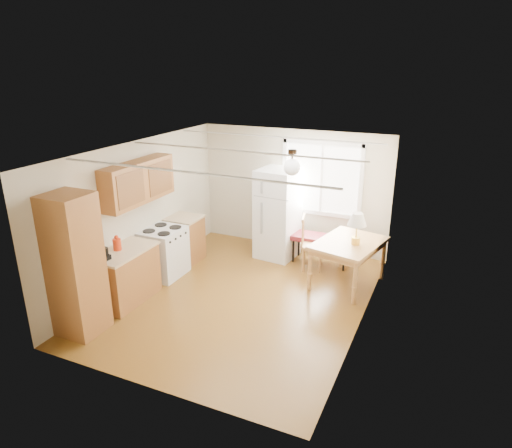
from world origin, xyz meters
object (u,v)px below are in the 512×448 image
Objects in this scene: refrigerator at (278,214)px; dining_table at (349,247)px; bench at (321,239)px; chair at (307,239)px.

dining_table is at bearing -17.23° from refrigerator.
bench is at bearing 147.50° from dining_table.
chair is at bearing -19.73° from refrigerator.
refrigerator is 1.71× the size of chair.
bench is 1.00m from dining_table.
refrigerator is 1.75m from dining_table.
refrigerator is at bearing 140.29° from chair.
dining_table is 0.92m from chair.
chair reaches higher than dining_table.
chair is at bearing -114.09° from bench.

